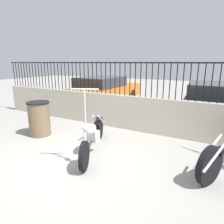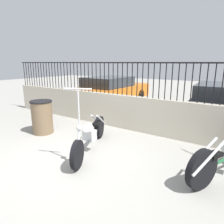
% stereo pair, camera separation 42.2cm
% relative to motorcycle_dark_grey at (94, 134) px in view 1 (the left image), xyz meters
% --- Properties ---
extents(ground_plane, '(40.00, 40.00, 0.00)m').
position_rel_motorcycle_dark_grey_xyz_m(ground_plane, '(-0.04, -0.66, -0.36)').
color(ground_plane, gray).
extents(low_wall, '(10.17, 0.18, 1.01)m').
position_rel_motorcycle_dark_grey_xyz_m(low_wall, '(-0.04, 1.68, 0.14)').
color(low_wall, beige).
rests_on(low_wall, ground_plane).
extents(fence_railing, '(10.17, 0.04, 0.95)m').
position_rel_motorcycle_dark_grey_xyz_m(fence_railing, '(-0.04, 1.68, 1.25)').
color(fence_railing, black).
rests_on(fence_railing, low_wall).
extents(motorcycle_dark_grey, '(1.07, 2.19, 1.51)m').
position_rel_motorcycle_dark_grey_xyz_m(motorcycle_dark_grey, '(0.00, 0.00, 0.00)').
color(motorcycle_dark_grey, black).
rests_on(motorcycle_dark_grey, ground_plane).
extents(trash_bin, '(0.59, 0.59, 0.93)m').
position_rel_motorcycle_dark_grey_xyz_m(trash_bin, '(-1.81, 0.02, 0.10)').
color(trash_bin, brown).
rests_on(trash_bin, ground_plane).
extents(car_orange, '(1.86, 4.48, 1.32)m').
position_rel_motorcycle_dark_grey_xyz_m(car_orange, '(-2.40, 4.27, 0.31)').
color(car_orange, black).
rests_on(car_orange, ground_plane).
extents(car_black, '(2.02, 4.44, 1.26)m').
position_rel_motorcycle_dark_grey_xyz_m(car_black, '(2.18, 4.31, 0.28)').
color(car_black, black).
rests_on(car_black, ground_plane).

